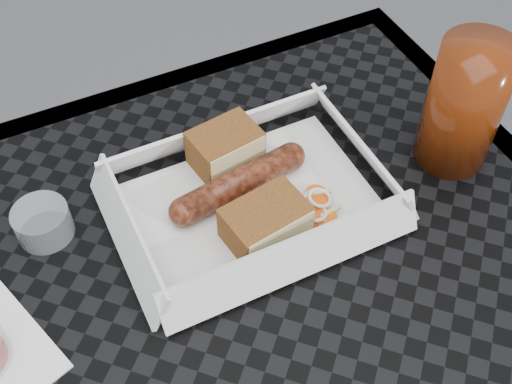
# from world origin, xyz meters

# --- Properties ---
(food_tray) EXTENTS (0.22, 0.15, 0.00)m
(food_tray) POSITION_xyz_m (0.12, 0.19, 0.75)
(food_tray) COLOR white
(food_tray) RESTS_ON patio_table
(bratwurst) EXTENTS (0.15, 0.04, 0.03)m
(bratwurst) POSITION_xyz_m (0.11, 0.20, 0.76)
(bratwurst) COLOR maroon
(bratwurst) RESTS_ON food_tray
(bread_near) EXTENTS (0.07, 0.05, 0.04)m
(bread_near) POSITION_xyz_m (0.12, 0.24, 0.77)
(bread_near) COLOR brown
(bread_near) RESTS_ON food_tray
(bread_far) EXTENTS (0.08, 0.06, 0.04)m
(bread_far) POSITION_xyz_m (0.12, 0.15, 0.77)
(bread_far) COLOR brown
(bread_far) RESTS_ON food_tray
(veg_garnish) EXTENTS (0.03, 0.03, 0.00)m
(veg_garnish) POSITION_xyz_m (0.17, 0.15, 0.75)
(veg_garnish) COLOR #F7540A
(veg_garnish) RESTS_ON food_tray
(condiment_cup_empty) EXTENTS (0.05, 0.05, 0.03)m
(condiment_cup_empty) POSITION_xyz_m (-0.06, 0.24, 0.76)
(condiment_cup_empty) COLOR silver
(condiment_cup_empty) RESTS_ON patio_table
(drink_glass) EXTENTS (0.07, 0.07, 0.13)m
(drink_glass) POSITION_xyz_m (0.32, 0.16, 0.81)
(drink_glass) COLOR #581D07
(drink_glass) RESTS_ON patio_table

